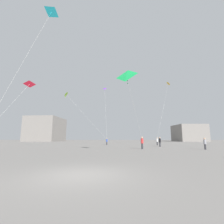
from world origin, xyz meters
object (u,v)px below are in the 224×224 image
Objects in this scene: person_in_grey at (205,143)px; kite_amber_diamond at (168,84)px; kite_emerald_delta at (127,77)px; building_left_hall at (46,129)px; kite_lime_diamond at (66,95)px; person_in_black at (160,141)px; kite_crimson_delta at (29,85)px; person_in_red at (142,142)px; person_in_blue at (107,141)px; kite_cyan_delta at (50,15)px; kite_violet_delta at (105,91)px; building_centre_hall at (189,133)px; person_in_white at (157,141)px.

person_in_grey is 21.71m from kite_amber_diamond.
building_left_hall is at bearing 121.57° from kite_emerald_delta.
kite_lime_diamond is at bearing 126.48° from kite_emerald_delta.
person_in_black is 25.60m from kite_crimson_delta.
person_in_blue is at bearing 90.94° from person_in_red.
kite_cyan_delta is at bearing -51.54° from kite_crimson_delta.
person_in_red is 0.12× the size of kite_violet_delta.
kite_lime_diamond is at bearing -6.05° from person_in_black.
kite_violet_delta reaches higher than person_in_black.
person_in_red is 24.67m from kite_violet_delta.
building_centre_hall is at bearing 45.12° from kite_violet_delta.
kite_cyan_delta reaches higher than kite_lime_diamond.
building_centre_hall reaches higher than person_in_black.
person_in_blue is 0.17× the size of kite_emerald_delta.
kite_violet_delta is at bearing 59.16° from kite_lime_diamond.
kite_violet_delta is at bearing -49.59° from person_in_black.
kite_lime_diamond is 0.54× the size of building_left_hall.
person_in_blue is 0.11× the size of kite_violet_delta.
kite_emerald_delta reaches higher than person_in_red.
kite_amber_diamond is 27.96m from kite_emerald_delta.
building_left_hall is (-45.84, 48.87, 5.05)m from person_in_black.
building_centre_hall is (41.07, 65.66, -11.07)m from kite_cyan_delta.
person_in_red is 19.81m from kite_cyan_delta.
person_in_black is 0.12× the size of kite_cyan_delta.
person_in_black is at bearing -46.83° from building_left_hall.
person_in_grey is at bearing 119.72° from person_in_black.
person_in_white is at bearing 53.72° from kite_cyan_delta.
kite_crimson_delta is at bearing -123.58° from kite_violet_delta.
kite_cyan_delta is 1.52× the size of kite_emerald_delta.
building_centre_hall is (32.66, 65.71, -3.58)m from kite_emerald_delta.
person_in_grey is 15.20m from kite_emerald_delta.
building_left_hall is at bearing -178.66° from building_centre_hall.
kite_lime_diamond reaches higher than building_centre_hall.
person_in_red is 1.05× the size of person_in_white.
building_centre_hall is (44.68, 49.45, -6.47)m from kite_lime_diamond.
person_in_black is (10.59, -7.64, 0.10)m from person_in_blue.
person_in_white is 6.55m from person_in_black.
building_left_hall is (-50.83, 39.72, -9.27)m from kite_amber_diamond.
person_in_blue is at bearing 100.18° from kite_emerald_delta.
person_in_black is 17.71m from kite_amber_diamond.
kite_amber_diamond is at bearing 64.70° from kite_emerald_delta.
person_in_blue is at bearing -77.21° from kite_violet_delta.
kite_lime_diamond reaches higher than person_in_blue.
kite_emerald_delta is 0.67× the size of building_centre_hall.
person_in_black is (4.07, 6.42, -0.01)m from person_in_red.
kite_amber_diamond is 1.26× the size of kite_crimson_delta.
kite_violet_delta is 1.25× the size of kite_crimson_delta.
building_left_hall is (-50.34, 55.97, 5.13)m from person_in_grey.
kite_crimson_delta reaches higher than person_in_black.
kite_crimson_delta is at bearing 8.89° from person_in_black.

